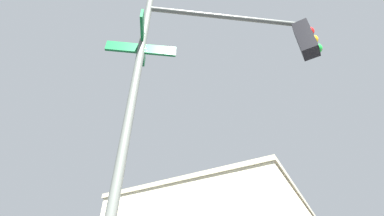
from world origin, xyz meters
The scene contains 1 object.
traffic_signal_near centered at (-5.87, -6.15, 4.34)m, with size 3.04×2.33×6.12m.
Camera 1 is at (-4.90, -8.87, 1.32)m, focal length 24.20 mm.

